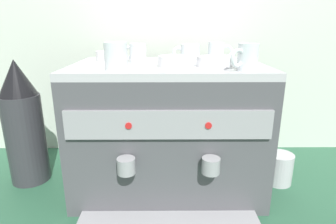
# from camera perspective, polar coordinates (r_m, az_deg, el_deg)

# --- Properties ---
(ground_plane) EXTENTS (4.00, 4.00, 0.00)m
(ground_plane) POSITION_cam_1_polar(r_m,az_deg,el_deg) (1.19, -0.00, -14.05)
(ground_plane) COLOR #28563D
(tiled_backsplash_wall) EXTENTS (2.80, 0.03, 0.90)m
(tiled_backsplash_wall) POSITION_cam_1_polar(r_m,az_deg,el_deg) (1.38, -0.11, 10.43)
(tiled_backsplash_wall) COLOR silver
(tiled_backsplash_wall) RESTS_ON ground_plane
(espresso_machine) EXTENTS (0.68, 0.54, 0.48)m
(espresso_machine) POSITION_cam_1_polar(r_m,az_deg,el_deg) (1.08, 0.00, -3.21)
(espresso_machine) COLOR #4C4C51
(espresso_machine) RESTS_ON ground_plane
(ceramic_cup_0) EXTENTS (0.09, 0.08, 0.08)m
(ceramic_cup_0) POSITION_cam_1_polar(r_m,az_deg,el_deg) (0.89, 15.66, 10.66)
(ceramic_cup_0) COLOR silver
(ceramic_cup_0) RESTS_ON espresso_machine
(ceramic_cup_1) EXTENTS (0.10, 0.06, 0.07)m
(ceramic_cup_1) POSITION_cam_1_polar(r_m,az_deg,el_deg) (1.13, 9.85, 12.01)
(ceramic_cup_1) COLOR silver
(ceramic_cup_1) RESTS_ON espresso_machine
(ceramic_cup_2) EXTENTS (0.11, 0.07, 0.06)m
(ceramic_cup_2) POSITION_cam_1_polar(r_m,az_deg,el_deg) (1.13, 4.31, 11.97)
(ceramic_cup_2) COLOR silver
(ceramic_cup_2) RESTS_ON espresso_machine
(ceramic_cup_3) EXTENTS (0.07, 0.11, 0.08)m
(ceramic_cup_3) POSITION_cam_1_polar(r_m,az_deg,el_deg) (0.89, -10.37, 11.08)
(ceramic_cup_3) COLOR silver
(ceramic_cup_3) RESTS_ON espresso_machine
(ceramic_cup_4) EXTENTS (0.09, 0.07, 0.07)m
(ceramic_cup_4) POSITION_cam_1_polar(r_m,az_deg,el_deg) (1.06, -6.30, 11.79)
(ceramic_cup_4) COLOR silver
(ceramic_cup_4) RESTS_ON espresso_machine
(ceramic_bowl_0) EXTENTS (0.11, 0.11, 0.04)m
(ceramic_bowl_0) POSITION_cam_1_polar(r_m,az_deg,el_deg) (0.94, 1.41, 10.18)
(ceramic_bowl_0) COLOR white
(ceramic_bowl_0) RESTS_ON espresso_machine
(ceramic_bowl_1) EXTENTS (0.12, 0.12, 0.03)m
(ceramic_bowl_1) POSITION_cam_1_polar(r_m,az_deg,el_deg) (0.96, 9.31, 10.03)
(ceramic_bowl_1) COLOR white
(ceramic_bowl_1) RESTS_ON espresso_machine
(ceramic_bowl_2) EXTENTS (0.11, 0.11, 0.04)m
(ceramic_bowl_2) POSITION_cam_1_polar(r_m,az_deg,el_deg) (1.13, -11.48, 11.05)
(ceramic_bowl_2) COLOR white
(ceramic_bowl_2) RESTS_ON espresso_machine
(coffee_grinder) EXTENTS (0.15, 0.15, 0.50)m
(coffee_grinder) POSITION_cam_1_polar(r_m,az_deg,el_deg) (1.24, -27.24, -2.23)
(coffee_grinder) COLOR #333338
(coffee_grinder) RESTS_ON ground_plane
(milk_pitcher) EXTENTS (0.11, 0.11, 0.12)m
(milk_pitcher) POSITION_cam_1_polar(r_m,az_deg,el_deg) (1.24, 21.45, -10.48)
(milk_pitcher) COLOR #B7B7BC
(milk_pitcher) RESTS_ON ground_plane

